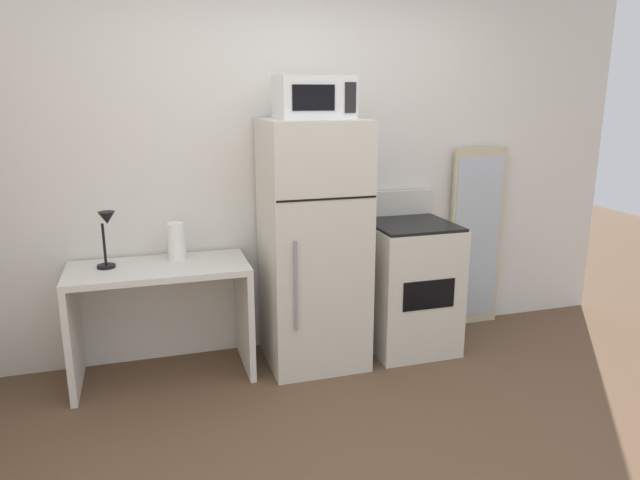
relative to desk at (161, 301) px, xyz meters
The scene contains 9 objects.
ground_plane 1.78m from the desk, 53.05° to the right, with size 12.00×12.00×0.00m, color brown.
wall_back_white 1.33m from the desk, 18.18° to the left, with size 5.00×0.10×2.60m, color silver.
desk is the anchor object (origin of this frame).
desk_lamp 0.55m from the desk, behind, with size 0.14×0.12×0.35m.
paper_towel_roll 0.39m from the desk, 41.52° to the left, with size 0.11×0.11×0.24m, color white.
refrigerator 1.04m from the desk, ahead, with size 0.64×0.64×1.64m.
microwave 1.60m from the desk, ahead, with size 0.46×0.35×0.26m.
oven_range 1.71m from the desk, ahead, with size 0.58×0.61×1.10m.
leaning_mirror 2.41m from the desk, ahead, with size 0.44×0.03×1.40m.
Camera 1 is at (-1.06, -2.23, 1.79)m, focal length 32.46 mm.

